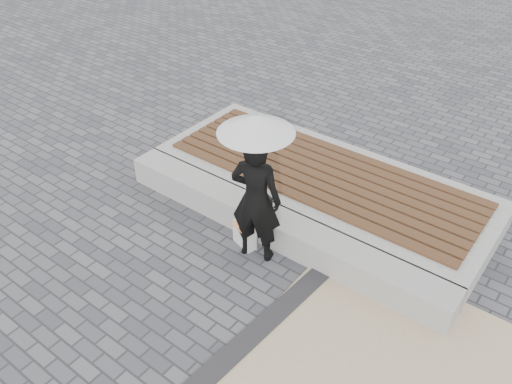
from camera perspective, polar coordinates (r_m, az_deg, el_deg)
ground at (r=6.34m, az=-6.70°, el=-12.44°), size 80.00×80.00×0.00m
edging_band at (r=5.77m, az=-4.50°, el=-18.72°), size 0.61×5.20×0.04m
seating_ledge at (r=7.08m, az=2.01°, el=-3.70°), size 5.00×0.45×0.40m
timber_platform at (r=7.90m, az=7.09°, el=0.76°), size 5.00×2.00×0.40m
timber_decking at (r=7.77m, az=7.21°, el=2.08°), size 4.60×1.60×0.04m
woman at (r=6.40m, az=0.00°, el=-0.84°), size 0.74×0.59×1.77m
parasol at (r=5.83m, az=0.00°, el=7.41°), size 0.89×0.89×1.14m
handbag at (r=7.03m, az=0.82°, el=-0.90°), size 0.31×0.20×0.20m
canvas_tote at (r=6.97m, az=-1.23°, el=-4.62°), size 0.37×0.24×0.36m
magazine at (r=6.83m, az=-1.51°, el=-3.65°), size 0.30×0.26×0.01m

